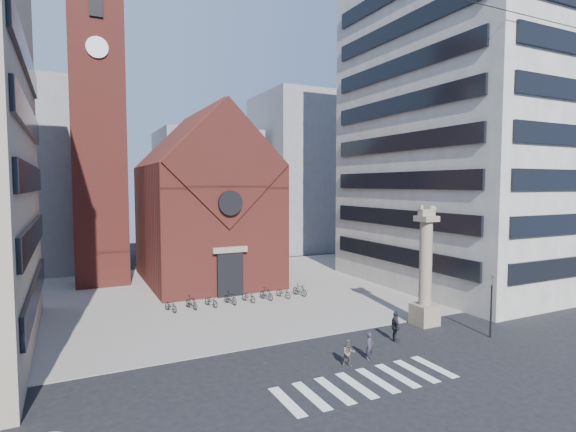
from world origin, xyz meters
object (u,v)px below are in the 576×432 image
object	(u,v)px
traffic_light	(491,303)
pedestrian_0	(370,346)
pedestrian_1	(349,353)
pedestrian_2	(396,327)
lion_column	(425,277)
scooter_0	(171,306)

from	to	relation	value
traffic_light	pedestrian_0	bearing A→B (deg)	177.34
pedestrian_1	pedestrian_0	bearing A→B (deg)	27.39
pedestrian_1	pedestrian_2	distance (m)	5.35
lion_column	pedestrian_2	size ratio (longest dim) A/B	4.40
pedestrian_0	pedestrian_2	size ratio (longest dim) A/B	0.81
pedestrian_0	scooter_0	size ratio (longest dim) A/B	0.87
pedestrian_0	pedestrian_2	distance (m)	3.70
traffic_light	scooter_0	world-z (taller)	traffic_light
traffic_light	pedestrian_1	distance (m)	11.25
pedestrian_1	pedestrian_2	world-z (taller)	pedestrian_2
pedestrian_0	lion_column	bearing A→B (deg)	-0.26
traffic_light	scooter_0	distance (m)	23.56
traffic_light	pedestrian_2	bearing A→B (deg)	161.01
traffic_light	lion_column	bearing A→B (deg)	116.46
pedestrian_0	pedestrian_1	xyz separation A→B (m)	(-1.67, -0.31, -0.03)
lion_column	traffic_light	distance (m)	4.62
pedestrian_0	traffic_light	bearing A→B (deg)	-28.35
lion_column	pedestrian_1	world-z (taller)	lion_column
pedestrian_1	scooter_0	distance (m)	16.58
lion_column	pedestrian_1	bearing A→B (deg)	-157.09
pedestrian_1	pedestrian_2	size ratio (longest dim) A/B	0.77
pedestrian_1	pedestrian_2	bearing A→B (deg)	38.86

